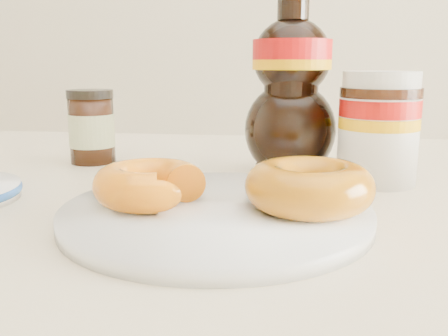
# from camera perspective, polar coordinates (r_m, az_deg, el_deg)

# --- Properties ---
(dining_table) EXTENTS (1.40, 0.90, 0.75)m
(dining_table) POSITION_cam_1_polar(r_m,az_deg,el_deg) (0.50, 8.95, -13.83)
(dining_table) COLOR beige
(dining_table) RESTS_ON ground
(plate) EXTENTS (0.26, 0.26, 0.01)m
(plate) POSITION_cam_1_polar(r_m,az_deg,el_deg) (0.42, -0.92, -5.14)
(plate) COLOR white
(plate) RESTS_ON dining_table
(donut_bitten) EXTENTS (0.12, 0.12, 0.03)m
(donut_bitten) POSITION_cam_1_polar(r_m,az_deg,el_deg) (0.43, -8.47, -1.83)
(donut_bitten) COLOR #C9590B
(donut_bitten) RESTS_ON plate
(donut_whole) EXTENTS (0.13, 0.13, 0.04)m
(donut_whole) POSITION_cam_1_polar(r_m,az_deg,el_deg) (0.41, 9.70, -2.06)
(donut_whole) COLOR #A45A0A
(donut_whole) RESTS_ON plate
(nutella_jar) EXTENTS (0.09, 0.09, 0.12)m
(nutella_jar) POSITION_cam_1_polar(r_m,az_deg,el_deg) (0.57, 17.26, 4.86)
(nutella_jar) COLOR white
(nutella_jar) RESTS_ON dining_table
(syrup_bottle) EXTENTS (0.12, 0.11, 0.21)m
(syrup_bottle) POSITION_cam_1_polar(r_m,az_deg,el_deg) (0.60, 7.68, 9.51)
(syrup_bottle) COLOR black
(syrup_bottle) RESTS_ON dining_table
(dark_jar) EXTENTS (0.06, 0.06, 0.10)m
(dark_jar) POSITION_cam_1_polar(r_m,az_deg,el_deg) (0.68, -14.89, 4.51)
(dark_jar) COLOR black
(dark_jar) RESTS_ON dining_table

